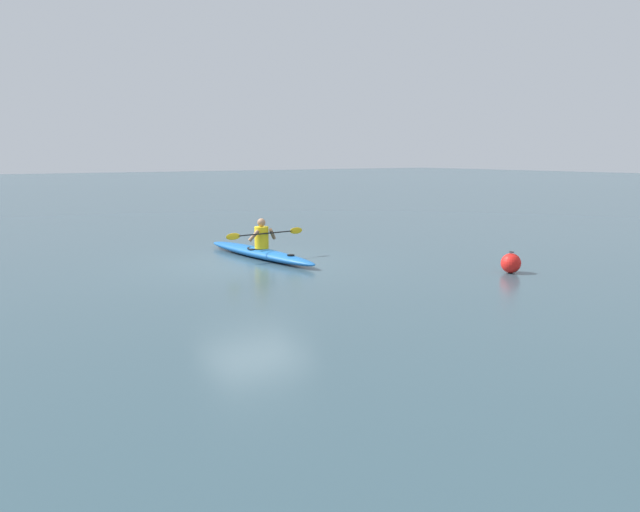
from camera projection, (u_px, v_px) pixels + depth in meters
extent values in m
plane|color=#334C56|center=(254.00, 263.00, 15.31)|extent=(160.00, 160.00, 0.00)
ellipsoid|color=#1959A5|center=(259.00, 253.00, 16.13)|extent=(0.95, 4.76, 0.26)
torus|color=black|center=(257.00, 248.00, 16.18)|extent=(0.56, 0.56, 0.04)
cylinder|color=black|center=(291.00, 255.00, 15.02)|extent=(0.18, 0.18, 0.02)
cylinder|color=yellow|center=(262.00, 238.00, 15.96)|extent=(0.36, 0.36, 0.56)
sphere|color=#936B4C|center=(261.00, 222.00, 15.90)|extent=(0.21, 0.21, 0.21)
cylinder|color=black|center=(266.00, 233.00, 15.78)|extent=(1.91, 0.19, 0.03)
ellipsoid|color=gold|center=(296.00, 231.00, 16.37)|extent=(0.40, 0.07, 0.17)
ellipsoid|color=gold|center=(233.00, 236.00, 15.20)|extent=(0.40, 0.07, 0.17)
cylinder|color=#936B4C|center=(272.00, 234.00, 16.06)|extent=(0.27, 0.23, 0.34)
cylinder|color=#936B4C|center=(254.00, 236.00, 15.71)|extent=(0.28, 0.21, 0.34)
sphere|color=red|center=(511.00, 263.00, 14.03)|extent=(0.45, 0.45, 0.45)
torus|color=#333338|center=(511.00, 252.00, 13.99)|extent=(0.12, 0.12, 0.02)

